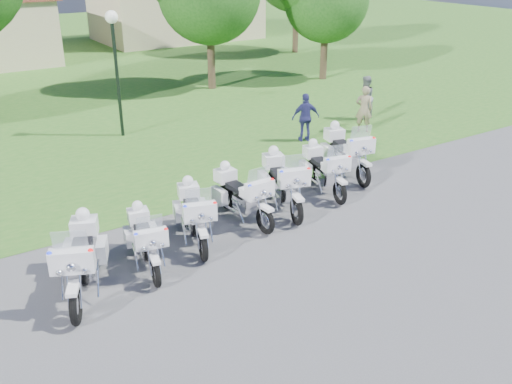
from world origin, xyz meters
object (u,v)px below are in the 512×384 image
motorcycle_0 (81,258)px  bystander_b (365,98)px  motorcycle_1 (145,239)px  lamp_post (114,44)px  motorcycle_2 (194,213)px  motorcycle_4 (283,181)px  motorcycle_6 (346,151)px  bystander_c (306,118)px  motorcycle_3 (242,194)px  bystander_a (364,109)px  motorcycle_5 (324,168)px

motorcycle_0 → bystander_b: 14.60m
motorcycle_1 → lamp_post: lamp_post is taller
motorcycle_2 → motorcycle_4: (2.81, 0.37, 0.06)m
motorcycle_6 → bystander_c: bearing=-92.6°
motorcycle_3 → motorcycle_6: motorcycle_6 is taller
motorcycle_6 → bystander_b: 6.15m
motorcycle_6 → lamp_post: lamp_post is taller
motorcycle_6 → bystander_a: 4.46m
motorcycle_3 → motorcycle_6: (4.27, 0.91, 0.06)m
motorcycle_0 → bystander_c: bearing=-127.4°
motorcycle_1 → motorcycle_3: 3.06m
lamp_post → bystander_a: lamp_post is taller
motorcycle_1 → motorcycle_4: (4.24, 0.83, 0.11)m
motorcycle_1 → bystander_b: size_ratio=1.29×
motorcycle_4 → motorcycle_5: motorcycle_4 is taller
motorcycle_3 → motorcycle_5: (2.90, 0.28, -0.01)m
bystander_c → motorcycle_1: bearing=50.0°
motorcycle_3 → motorcycle_4: motorcycle_4 is taller
motorcycle_5 → bystander_a: size_ratio=1.38×
motorcycle_0 → bystander_a: size_ratio=1.44×
motorcycle_5 → bystander_b: 7.61m
motorcycle_3 → lamp_post: 8.66m
motorcycle_0 → motorcycle_4: (5.71, 1.08, -0.01)m
motorcycle_4 → bystander_a: motorcycle_4 is taller
motorcycle_2 → motorcycle_5: bearing=-154.6°
motorcycle_6 → motorcycle_4: bearing=29.9°
motorcycle_1 → motorcycle_4: size_ratio=0.87×
motorcycle_2 → bystander_c: bearing=-129.3°
motorcycle_0 → motorcycle_5: bearing=-145.2°
motorcycle_0 → lamp_post: bearing=-90.8°
motorcycle_6 → motorcycle_2: bearing=25.6°
motorcycle_2 → motorcycle_6: motorcycle_6 is taller
motorcycle_1 → motorcycle_6: (7.22, 1.72, 0.11)m
motorcycle_3 → bystander_b: 10.18m
motorcycle_4 → lamp_post: 8.73m
motorcycle_0 → motorcycle_3: size_ratio=1.02×
motorcycle_0 → motorcycle_4: size_ratio=0.97×
motorcycle_3 → motorcycle_4: size_ratio=0.95×
motorcycle_0 → motorcycle_3: 4.55m
bystander_a → motorcycle_4: bearing=68.2°
motorcycle_1 → motorcycle_6: 7.42m
bystander_b → motorcycle_6: bearing=27.2°
motorcycle_1 → motorcycle_0: bearing=21.3°
bystander_a → motorcycle_0: bearing=59.4°
motorcycle_0 → bystander_a: (12.08, 4.86, 0.11)m
motorcycle_2 → lamp_post: (1.47, 8.60, 2.63)m
lamp_post → motorcycle_0: bearing=-115.1°
bystander_b → motorcycle_3: bearing=14.9°
motorcycle_6 → bystander_b: (4.58, 4.11, 0.12)m
motorcycle_0 → bystander_b: size_ratio=1.44×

